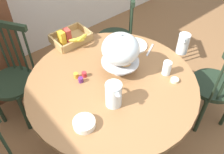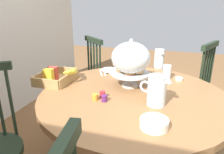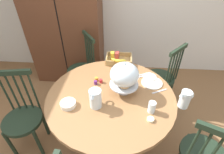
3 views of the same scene
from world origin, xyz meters
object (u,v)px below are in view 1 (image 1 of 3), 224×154
(milk_pitcher, at_px, (183,44))
(cereal_basket, at_px, (71,38))
(dining_table, at_px, (112,100))
(pastry_stand_with_dome, at_px, (121,50))
(windsor_chair_far_side, at_px, (117,39))
(drinking_glass, at_px, (167,68))
(windsor_chair_facing_door, at_px, (215,87))
(orange_juice_pitcher, at_px, (113,95))
(china_plate_small, at_px, (126,40))
(butter_dish, at_px, (175,80))
(china_plate_large, at_px, (134,45))
(cereal_bowl, at_px, (84,123))
(windsor_chair_host_seat, at_px, (14,80))

(milk_pitcher, xyz_separation_m, cereal_basket, (-0.62, 0.70, -0.04))
(dining_table, bearing_deg, pastry_stand_with_dome, 22.79)
(windsor_chair_far_side, height_order, drinking_glass, windsor_chair_far_side)
(cereal_basket, distance_m, drinking_glass, 0.86)
(windsor_chair_facing_door, bearing_deg, orange_juice_pitcher, 164.94)
(windsor_chair_facing_door, distance_m, china_plate_small, 0.88)
(drinking_glass, bearing_deg, milk_pitcher, 16.75)
(milk_pitcher, height_order, china_plate_small, milk_pitcher)
(windsor_chair_facing_door, bearing_deg, dining_table, 153.38)
(orange_juice_pitcher, bearing_deg, pastry_stand_with_dome, 40.73)
(cereal_basket, height_order, butter_dish, cereal_basket)
(milk_pitcher, xyz_separation_m, china_plate_large, (-0.24, 0.31, -0.07))
(china_plate_small, bearing_deg, cereal_basket, 139.65)
(china_plate_large, relative_size, cereal_bowl, 1.57)
(china_plate_small, bearing_deg, windsor_chair_facing_door, -58.98)
(orange_juice_pitcher, distance_m, butter_dish, 0.50)
(cereal_basket, relative_size, drinking_glass, 2.87)
(drinking_glass, bearing_deg, china_plate_small, 85.85)
(milk_pitcher, bearing_deg, cereal_basket, 131.40)
(china_plate_small, distance_m, drinking_glass, 0.49)
(pastry_stand_with_dome, height_order, butter_dish, pastry_stand_with_dome)
(milk_pitcher, bearing_deg, pastry_stand_with_dome, 163.87)
(windsor_chair_host_seat, height_order, drinking_glass, windsor_chair_host_seat)
(windsor_chair_far_side, height_order, china_plate_small, windsor_chair_far_side)
(windsor_chair_facing_door, xyz_separation_m, cereal_basket, (-0.79, 1.01, 0.33))
(dining_table, xyz_separation_m, windsor_chair_facing_door, (0.83, -0.42, -0.08))
(windsor_chair_far_side, bearing_deg, cereal_bowl, -140.15)
(windsor_chair_facing_door, xyz_separation_m, windsor_chair_host_seat, (-1.31, 1.21, 0.00))
(milk_pitcher, relative_size, cereal_basket, 0.55)
(china_plate_large, height_order, cereal_bowl, cereal_bowl)
(cereal_basket, bearing_deg, windsor_chair_facing_door, -52.22)
(windsor_chair_far_side, xyz_separation_m, china_plate_small, (-0.24, -0.38, 0.30))
(dining_table, xyz_separation_m, china_plate_large, (0.42, 0.20, 0.21))
(windsor_chair_facing_door, xyz_separation_m, cereal_bowl, (-1.20, 0.24, 0.31))
(milk_pitcher, bearing_deg, windsor_chair_facing_door, -61.85)
(cereal_basket, xyz_separation_m, butter_dish, (0.31, -0.89, -0.03))
(windsor_chair_facing_door, distance_m, milk_pitcher, 0.51)
(milk_pitcher, xyz_separation_m, drinking_glass, (-0.29, -0.09, -0.02))
(milk_pitcher, distance_m, cereal_basket, 0.94)
(pastry_stand_with_dome, relative_size, milk_pitcher, 1.99)
(windsor_chair_facing_door, bearing_deg, cereal_basket, 127.78)
(windsor_chair_far_side, xyz_separation_m, windsor_chair_host_seat, (-1.12, 0.12, 0.00))
(china_plate_large, distance_m, butter_dish, 0.50)
(dining_table, distance_m, pastry_stand_with_dome, 0.42)
(windsor_chair_host_seat, xyz_separation_m, milk_pitcher, (1.14, -0.90, 0.37))
(china_plate_large, relative_size, china_plate_small, 1.47)
(dining_table, height_order, butter_dish, butter_dish)
(windsor_chair_host_seat, bearing_deg, china_plate_large, -33.17)
(china_plate_small, bearing_deg, orange_juice_pitcher, -139.28)
(milk_pitcher, distance_m, cereal_bowl, 1.04)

